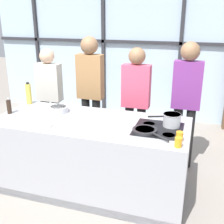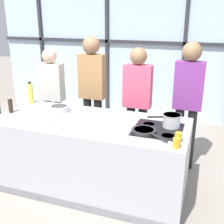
{
  "view_description": "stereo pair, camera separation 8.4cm",
  "coord_description": "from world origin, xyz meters",
  "px_view_note": "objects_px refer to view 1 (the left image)",
  "views": [
    {
      "loc": [
        1.16,
        -2.81,
        2.07
      ],
      "look_at": [
        0.24,
        0.1,
        0.99
      ],
      "focal_mm": 45.0,
      "sensor_mm": 36.0,
      "label": 1
    },
    {
      "loc": [
        1.24,
        -2.79,
        2.07
      ],
      "look_at": [
        0.24,
        0.1,
        0.99
      ],
      "focal_mm": 45.0,
      "sensor_mm": 36.0,
      "label": 2
    }
  ],
  "objects_px": {
    "spectator_far_right": "(186,97)",
    "spectator_center_right": "(136,98)",
    "frying_pan": "(145,130)",
    "juice_glass_far": "(180,136)",
    "mixing_bowl": "(58,109)",
    "juice_glass_near": "(178,142)",
    "spectator_center_left": "(90,87)",
    "pepper_grinder": "(9,106)",
    "spectator_far_left": "(50,93)",
    "white_plate": "(40,125)",
    "saucepan": "(172,120)",
    "oil_bottle": "(29,94)"
  },
  "relations": [
    {
      "from": "spectator_far_right",
      "to": "spectator_center_right",
      "type": "bearing_deg",
      "value": 0.0
    },
    {
      "from": "frying_pan",
      "to": "juice_glass_far",
      "type": "xyz_separation_m",
      "value": [
        0.36,
        -0.11,
        0.03
      ]
    },
    {
      "from": "mixing_bowl",
      "to": "juice_glass_near",
      "type": "relative_size",
      "value": 2.61
    },
    {
      "from": "spectator_center_left",
      "to": "pepper_grinder",
      "type": "height_order",
      "value": "spectator_center_left"
    },
    {
      "from": "mixing_bowl",
      "to": "juice_glass_near",
      "type": "xyz_separation_m",
      "value": [
        1.53,
        -0.55,
        0.01
      ]
    },
    {
      "from": "spectator_far_right",
      "to": "juice_glass_near",
      "type": "xyz_separation_m",
      "value": [
        0.01,
        -1.26,
        -0.09
      ]
    },
    {
      "from": "spectator_far_left",
      "to": "spectator_center_left",
      "type": "height_order",
      "value": "spectator_center_left"
    },
    {
      "from": "spectator_far_right",
      "to": "white_plate",
      "type": "relative_size",
      "value": 6.68
    },
    {
      "from": "spectator_center_right",
      "to": "spectator_center_left",
      "type": "bearing_deg",
      "value": -0.0
    },
    {
      "from": "spectator_far_right",
      "to": "saucepan",
      "type": "height_order",
      "value": "spectator_far_right"
    },
    {
      "from": "saucepan",
      "to": "juice_glass_near",
      "type": "bearing_deg",
      "value": -76.87
    },
    {
      "from": "spectator_far_right",
      "to": "mixing_bowl",
      "type": "distance_m",
      "value": 1.68
    },
    {
      "from": "mixing_bowl",
      "to": "juice_glass_far",
      "type": "height_order",
      "value": "juice_glass_far"
    },
    {
      "from": "spectator_center_right",
      "to": "pepper_grinder",
      "type": "distance_m",
      "value": 1.68
    },
    {
      "from": "juice_glass_far",
      "to": "frying_pan",
      "type": "bearing_deg",
      "value": 163.08
    },
    {
      "from": "juice_glass_near",
      "to": "spectator_far_left",
      "type": "bearing_deg",
      "value": 148.46
    },
    {
      "from": "spectator_center_left",
      "to": "spectator_center_right",
      "type": "relative_size",
      "value": 1.08
    },
    {
      "from": "spectator_center_left",
      "to": "spectator_center_right",
      "type": "distance_m",
      "value": 0.69
    },
    {
      "from": "juice_glass_far",
      "to": "spectator_far_right",
      "type": "bearing_deg",
      "value": 90.69
    },
    {
      "from": "frying_pan",
      "to": "spectator_center_right",
      "type": "bearing_deg",
      "value": 108.39
    },
    {
      "from": "white_plate",
      "to": "mixing_bowl",
      "type": "height_order",
      "value": "mixing_bowl"
    },
    {
      "from": "spectator_center_left",
      "to": "oil_bottle",
      "type": "height_order",
      "value": "spectator_center_left"
    },
    {
      "from": "spectator_center_left",
      "to": "saucepan",
      "type": "distance_m",
      "value": 1.47
    },
    {
      "from": "spectator_center_right",
      "to": "mixing_bowl",
      "type": "xyz_separation_m",
      "value": [
        -0.83,
        -0.72,
        -0.02
      ]
    },
    {
      "from": "spectator_center_right",
      "to": "white_plate",
      "type": "relative_size",
      "value": 6.31
    },
    {
      "from": "spectator_far_left",
      "to": "saucepan",
      "type": "distance_m",
      "value": 2.08
    },
    {
      "from": "white_plate",
      "to": "spectator_center_left",
      "type": "bearing_deg",
      "value": 84.27
    },
    {
      "from": "spectator_far_left",
      "to": "white_plate",
      "type": "height_order",
      "value": "spectator_far_left"
    },
    {
      "from": "white_plate",
      "to": "pepper_grinder",
      "type": "distance_m",
      "value": 0.64
    },
    {
      "from": "frying_pan",
      "to": "pepper_grinder",
      "type": "bearing_deg",
      "value": 177.77
    },
    {
      "from": "frying_pan",
      "to": "mixing_bowl",
      "type": "distance_m",
      "value": 1.21
    },
    {
      "from": "spectator_far_left",
      "to": "spectator_far_right",
      "type": "relative_size",
      "value": 0.91
    },
    {
      "from": "saucepan",
      "to": "juice_glass_near",
      "type": "distance_m",
      "value": 0.52
    },
    {
      "from": "saucepan",
      "to": "pepper_grinder",
      "type": "height_order",
      "value": "pepper_grinder"
    },
    {
      "from": "spectator_far_left",
      "to": "spectator_center_left",
      "type": "relative_size",
      "value": 0.89
    },
    {
      "from": "spectator_far_left",
      "to": "juice_glass_near",
      "type": "xyz_separation_m",
      "value": [
        2.06,
        -1.26,
        0.03
      ]
    },
    {
      "from": "white_plate",
      "to": "juice_glass_far",
      "type": "bearing_deg",
      "value": 2.88
    },
    {
      "from": "pepper_grinder",
      "to": "juice_glass_far",
      "type": "xyz_separation_m",
      "value": [
        2.08,
        -0.18,
        -0.04
      ]
    },
    {
      "from": "spectator_far_right",
      "to": "juice_glass_near",
      "type": "relative_size",
      "value": 18.42
    },
    {
      "from": "frying_pan",
      "to": "saucepan",
      "type": "distance_m",
      "value": 0.35
    },
    {
      "from": "mixing_bowl",
      "to": "juice_glass_far",
      "type": "xyz_separation_m",
      "value": [
        1.53,
        -0.41,
        0.01
      ]
    },
    {
      "from": "white_plate",
      "to": "mixing_bowl",
      "type": "bearing_deg",
      "value": 93.64
    },
    {
      "from": "spectator_far_left",
      "to": "mixing_bowl",
      "type": "distance_m",
      "value": 0.89
    },
    {
      "from": "spectator_center_left",
      "to": "spectator_center_right",
      "type": "height_order",
      "value": "spectator_center_left"
    },
    {
      "from": "spectator_far_left",
      "to": "white_plate",
      "type": "bearing_deg",
      "value": 115.09
    },
    {
      "from": "saucepan",
      "to": "mixing_bowl",
      "type": "height_order",
      "value": "saucepan"
    },
    {
      "from": "frying_pan",
      "to": "juice_glass_far",
      "type": "height_order",
      "value": "juice_glass_far"
    },
    {
      "from": "mixing_bowl",
      "to": "juice_glass_near",
      "type": "height_order",
      "value": "juice_glass_near"
    },
    {
      "from": "spectator_far_left",
      "to": "juice_glass_far",
      "type": "height_order",
      "value": "spectator_far_left"
    },
    {
      "from": "spectator_center_right",
      "to": "spectator_far_right",
      "type": "height_order",
      "value": "spectator_far_right"
    }
  ]
}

